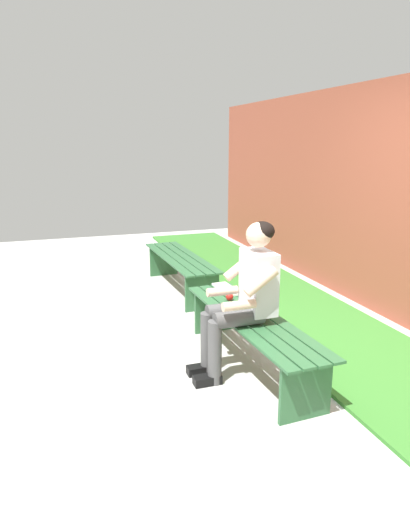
% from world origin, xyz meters
% --- Properties ---
extents(ground_plane, '(10.00, 7.00, 0.04)m').
position_xyz_m(ground_plane, '(1.09, 1.00, -0.02)').
color(ground_plane, '#B2B2AD').
extents(grass_strip, '(9.00, 1.30, 0.03)m').
position_xyz_m(grass_strip, '(1.09, -1.02, 0.01)').
color(grass_strip, '#387A2D').
rests_on(grass_strip, ground).
extents(bench_near, '(1.89, 0.54, 0.45)m').
position_xyz_m(bench_near, '(0.00, 0.00, 0.35)').
color(bench_near, '#2D6038').
rests_on(bench_near, ground).
extents(bench_far, '(1.78, 0.53, 0.45)m').
position_xyz_m(bench_far, '(2.18, 0.00, 0.34)').
color(bench_far, '#2D6038').
rests_on(bench_far, ground).
extents(person_seated, '(0.50, 0.69, 1.25)m').
position_xyz_m(person_seated, '(-0.07, 0.10, 0.69)').
color(person_seated, silver).
rests_on(person_seated, ground).
extents(apple, '(0.07, 0.07, 0.07)m').
position_xyz_m(apple, '(0.44, 0.02, 0.48)').
color(apple, red).
rests_on(apple, bench_near).
extents(book_open, '(0.42, 0.18, 0.02)m').
position_xyz_m(book_open, '(0.71, -0.05, 0.46)').
color(book_open, white).
rests_on(book_open, bench_near).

